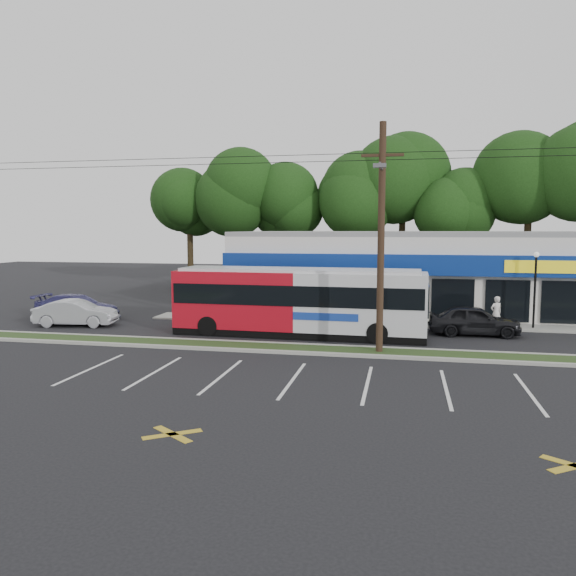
# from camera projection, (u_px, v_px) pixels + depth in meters

# --- Properties ---
(ground) EXTENTS (120.00, 120.00, 0.00)m
(ground) POSITION_uv_depth(u_px,v_px,m) (308.00, 356.00, 24.36)
(ground) COLOR black
(ground) RESTS_ON ground
(grass_strip) EXTENTS (40.00, 1.60, 0.12)m
(grass_strip) POSITION_uv_depth(u_px,v_px,m) (312.00, 349.00, 25.33)
(grass_strip) COLOR #253716
(grass_strip) RESTS_ON ground
(curb_south) EXTENTS (40.00, 0.25, 0.14)m
(curb_south) POSITION_uv_depth(u_px,v_px,m) (309.00, 353.00, 24.50)
(curb_south) COLOR #9E9E93
(curb_south) RESTS_ON ground
(curb_north) EXTENTS (40.00, 0.25, 0.14)m
(curb_north) POSITION_uv_depth(u_px,v_px,m) (315.00, 345.00, 26.15)
(curb_north) COLOR #9E9E93
(curb_north) RESTS_ON ground
(sidewalk) EXTENTS (32.00, 2.20, 0.10)m
(sidewalk) POSITION_uv_depth(u_px,v_px,m) (421.00, 324.00, 32.11)
(sidewalk) COLOR #9E9E93
(sidewalk) RESTS_ON ground
(strip_mall) EXTENTS (25.00, 12.55, 5.30)m
(strip_mall) POSITION_uv_depth(u_px,v_px,m) (426.00, 270.00, 38.47)
(strip_mall) COLOR silver
(strip_mall) RESTS_ON ground
(utility_pole) EXTENTS (50.00, 2.77, 10.00)m
(utility_pole) POSITION_uv_depth(u_px,v_px,m) (377.00, 230.00, 24.12)
(utility_pole) COLOR black
(utility_pole) RESTS_ON ground
(lamp_post) EXTENTS (0.30, 0.30, 4.25)m
(lamp_post) POSITION_uv_depth(u_px,v_px,m) (535.00, 281.00, 30.43)
(lamp_post) COLOR black
(lamp_post) RESTS_ON ground
(tree_line) EXTENTS (46.76, 6.76, 11.83)m
(tree_line) POSITION_uv_depth(u_px,v_px,m) (405.00, 194.00, 47.99)
(tree_line) COLOR black
(tree_line) RESTS_ON ground
(metrobus) EXTENTS (12.97, 3.03, 3.47)m
(metrobus) POSITION_uv_depth(u_px,v_px,m) (299.00, 300.00, 28.80)
(metrobus) COLOR #B50D1C
(metrobus) RESTS_ON ground
(car_dark) EXTENTS (4.65, 1.99, 1.57)m
(car_dark) POSITION_uv_depth(u_px,v_px,m) (474.00, 320.00, 28.96)
(car_dark) COLOR black
(car_dark) RESTS_ON ground
(car_silver) EXTENTS (4.71, 2.30, 1.49)m
(car_silver) POSITION_uv_depth(u_px,v_px,m) (76.00, 313.00, 31.76)
(car_silver) COLOR #ACADB4
(car_silver) RESTS_ON ground
(car_blue) EXTENTS (5.22, 2.18, 1.51)m
(car_blue) POSITION_uv_depth(u_px,v_px,m) (77.00, 307.00, 34.17)
(car_blue) COLOR navy
(car_blue) RESTS_ON ground
(pedestrian_a) EXTENTS (0.79, 0.69, 1.82)m
(pedestrian_a) POSITION_uv_depth(u_px,v_px,m) (496.00, 313.00, 30.73)
(pedestrian_a) COLOR silver
(pedestrian_a) RESTS_ON ground
(pedestrian_b) EXTENTS (0.88, 0.73, 1.63)m
(pedestrian_b) POSITION_uv_depth(u_px,v_px,m) (406.00, 319.00, 29.28)
(pedestrian_b) COLOR #BEAFAB
(pedestrian_b) RESTS_ON ground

